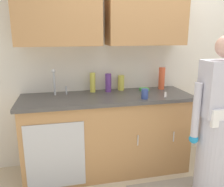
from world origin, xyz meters
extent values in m
cube|color=silver|center=(0.00, 1.05, 1.35)|extent=(4.80, 0.10, 2.70)
cube|color=#B27F4C|center=(-1.04, 0.83, 1.85)|extent=(0.91, 0.34, 0.70)
cube|color=#B27F4C|center=(-0.05, 0.83, 1.85)|extent=(0.91, 0.34, 0.70)
cube|color=#B27F4C|center=(-0.55, 0.70, 0.45)|extent=(1.90, 0.60, 0.90)
cube|color=#B7BABF|center=(-1.15, 0.39, 0.41)|extent=(0.60, 0.01, 0.72)
cylinder|color=silver|center=(-0.27, 0.39, 0.50)|extent=(0.01, 0.01, 0.12)
cylinder|color=silver|center=(0.16, 0.39, 0.50)|extent=(0.01, 0.01, 0.12)
cube|color=#474442|center=(-0.55, 0.70, 0.92)|extent=(1.96, 0.66, 0.04)
cube|color=#B7BABF|center=(-1.09, 0.70, 0.92)|extent=(0.50, 0.36, 0.03)
cylinder|color=#B7BABF|center=(-1.13, 0.85, 1.09)|extent=(0.02, 0.02, 0.30)
sphere|color=#B7BABF|center=(-1.13, 0.79, 1.23)|extent=(0.04, 0.04, 0.04)
cylinder|color=#B7BABF|center=(-1.00, 0.85, 0.99)|extent=(0.02, 0.02, 0.10)
cylinder|color=silver|center=(0.39, -0.02, 0.44)|extent=(0.34, 0.34, 0.88)
cube|color=silver|center=(0.39, -0.02, 1.14)|extent=(0.38, 0.22, 0.52)
cylinder|color=silver|center=(0.16, 0.00, 0.93)|extent=(0.07, 0.07, 0.55)
sphere|color=#1E8CCC|center=(0.16, 0.00, 0.65)|extent=(0.09, 0.09, 0.09)
cylinder|color=#D8D14C|center=(-0.68, 0.90, 1.06)|extent=(0.07, 0.07, 0.24)
cylinder|color=#D8D14C|center=(-0.32, 0.93, 1.03)|extent=(0.08, 0.08, 0.19)
cylinder|color=#66388C|center=(-0.49, 0.88, 1.05)|extent=(0.07, 0.07, 0.22)
cylinder|color=#E05933|center=(0.20, 0.87, 1.08)|extent=(0.08, 0.08, 0.28)
cylinder|color=#33478C|center=(-0.17, 0.48, 0.99)|extent=(0.08, 0.08, 0.11)
cube|color=silver|center=(0.12, 0.58, 0.94)|extent=(0.13, 0.23, 0.01)
cube|color=#4CBF4C|center=(-0.04, 0.84, 0.96)|extent=(0.11, 0.07, 0.03)
camera|label=1|loc=(-1.05, -1.83, 1.63)|focal=37.29mm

